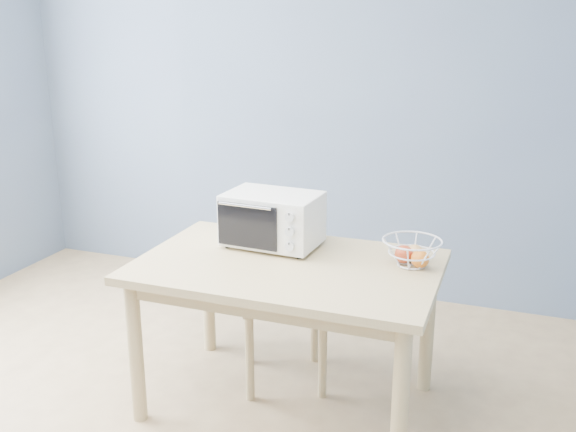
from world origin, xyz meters
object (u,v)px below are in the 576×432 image
(dining_table, at_px, (288,283))
(fruit_basket, at_px, (412,252))
(dining_chair, at_px, (283,298))
(toaster_oven, at_px, (269,218))

(dining_table, relative_size, fruit_basket, 5.05)
(dining_chair, bearing_deg, fruit_basket, -31.26)
(toaster_oven, bearing_deg, dining_table, -45.76)
(dining_table, bearing_deg, toaster_oven, 130.70)
(dining_table, distance_m, dining_chair, 0.34)
(dining_table, height_order, toaster_oven, toaster_oven)
(dining_table, distance_m, fruit_basket, 0.60)
(toaster_oven, distance_m, dining_chair, 0.45)
(dining_table, height_order, dining_chair, dining_chair)
(dining_table, bearing_deg, fruit_basket, 16.70)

